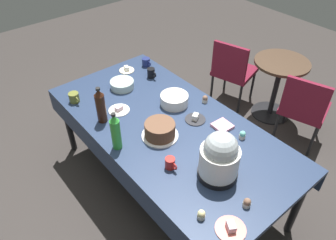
{
  "coord_description": "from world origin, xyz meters",
  "views": [
    {
      "loc": [
        1.55,
        -1.28,
        2.46
      ],
      "look_at": [
        0.0,
        0.0,
        0.8
      ],
      "focal_mm": 34.54,
      "sensor_mm": 36.0,
      "label": 1
    }
  ],
  "objects": [
    {
      "name": "soda_bottle_lime_soda",
      "position": [
        -0.04,
        -0.46,
        0.9
      ],
      "size": [
        0.07,
        0.07,
        0.32
      ],
      "color": "green",
      "rests_on": "potluck_table"
    },
    {
      "name": "glass_salad_bowl",
      "position": [
        -0.69,
        0.01,
        0.79
      ],
      "size": [
        0.22,
        0.22,
        0.07
      ],
      "primitive_type": "cylinder",
      "color": "#B2C6BC",
      "rests_on": "potluck_table"
    },
    {
      "name": "dessert_plate_charcoal",
      "position": [
        0.09,
        0.22,
        0.76
      ],
      "size": [
        0.17,
        0.17,
        0.06
      ],
      "color": "#2D2D33",
      "rests_on": "potluck_table"
    },
    {
      "name": "maroon_chair_left",
      "position": [
        -0.53,
        1.43,
        0.49
      ],
      "size": [
        0.54,
        0.54,
        0.85
      ],
      "color": "maroon",
      "rests_on": "ground"
    },
    {
      "name": "round_cafe_table",
      "position": [
        -0.05,
        1.65,
        0.5
      ],
      "size": [
        0.6,
        0.6,
        0.72
      ],
      "color": "#473323",
      "rests_on": "ground"
    },
    {
      "name": "coffee_mug_black",
      "position": [
        -0.66,
        0.33,
        0.8
      ],
      "size": [
        0.12,
        0.08,
        0.1
      ],
      "color": "black",
      "rests_on": "potluck_table"
    },
    {
      "name": "soda_bottle_cola",
      "position": [
        -0.39,
        -0.38,
        0.9
      ],
      "size": [
        0.08,
        0.08,
        0.32
      ],
      "color": "#33190F",
      "rests_on": "potluck_table"
    },
    {
      "name": "potluck_table",
      "position": [
        0.0,
        0.0,
        0.69
      ],
      "size": [
        2.2,
        1.1,
        0.75
      ],
      "color": "navy",
      "rests_on": "ground"
    },
    {
      "name": "cupcake_rose",
      "position": [
        0.8,
        -0.4,
        0.78
      ],
      "size": [
        0.05,
        0.05,
        0.07
      ],
      "color": "beige",
      "rests_on": "potluck_table"
    },
    {
      "name": "frosted_layer_cake",
      "position": [
        0.06,
        -0.13,
        0.81
      ],
      "size": [
        0.29,
        0.29,
        0.13
      ],
      "color": "silver",
      "rests_on": "potluck_table"
    },
    {
      "name": "dessert_plate_coral",
      "position": [
        0.97,
        -0.32,
        0.76
      ],
      "size": [
        0.19,
        0.19,
        0.06
      ],
      "color": "#E07266",
      "rests_on": "potluck_table"
    },
    {
      "name": "cupcake_berry",
      "position": [
        -0.03,
        0.45,
        0.78
      ],
      "size": [
        0.05,
        0.05,
        0.07
      ],
      "color": "beige",
      "rests_on": "potluck_table"
    },
    {
      "name": "dessert_plate_cream",
      "position": [
        -0.92,
        0.22,
        0.76
      ],
      "size": [
        0.15,
        0.15,
        0.05
      ],
      "color": "beige",
      "rests_on": "potluck_table"
    },
    {
      "name": "coffee_mug_navy",
      "position": [
        -0.88,
        0.43,
        0.79
      ],
      "size": [
        0.12,
        0.08,
        0.08
      ],
      "color": "navy",
      "rests_on": "potluck_table"
    },
    {
      "name": "cupcake_lemon",
      "position": [
        0.92,
        -0.12,
        0.78
      ],
      "size": [
        0.05,
        0.05,
        0.07
      ],
      "color": "beige",
      "rests_on": "potluck_table"
    },
    {
      "name": "dessert_plate_white",
      "position": [
        -0.41,
        -0.21,
        0.76
      ],
      "size": [
        0.18,
        0.18,
        0.04
      ],
      "color": "white",
      "rests_on": "potluck_table"
    },
    {
      "name": "cupcake_vanilla",
      "position": [
        0.49,
        0.34,
        0.78
      ],
      "size": [
        0.05,
        0.05,
        0.07
      ],
      "color": "beige",
      "rests_on": "potluck_table"
    },
    {
      "name": "coffee_mug_olive",
      "position": [
        -0.77,
        -0.44,
        0.79
      ],
      "size": [
        0.13,
        0.09,
        0.09
      ],
      "color": "olive",
      "rests_on": "potluck_table"
    },
    {
      "name": "ceramic_snack_bowl",
      "position": [
        -0.18,
        0.22,
        0.8
      ],
      "size": [
        0.25,
        0.25,
        0.09
      ],
      "primitive_type": "cylinder",
      "color": "silver",
      "rests_on": "potluck_table"
    },
    {
      "name": "slow_cooker",
      "position": [
        0.63,
        -0.08,
        0.92
      ],
      "size": [
        0.28,
        0.28,
        0.37
      ],
      "color": "black",
      "rests_on": "potluck_table"
    },
    {
      "name": "coffee_mug_red",
      "position": [
        0.37,
        -0.28,
        0.79
      ],
      "size": [
        0.11,
        0.07,
        0.08
      ],
      "color": "#B2231E",
      "rests_on": "potluck_table"
    },
    {
      "name": "maroon_chair_right",
      "position": [
        0.42,
        1.43,
        0.49
      ],
      "size": [
        0.55,
        0.55,
        0.85
      ],
      "color": "maroon",
      "rests_on": "ground"
    },
    {
      "name": "ground",
      "position": [
        0.0,
        0.0,
        0.0
      ],
      "size": [
        9.0,
        9.0,
        0.0
      ],
      "primitive_type": "plane",
      "color": "#383330"
    },
    {
      "name": "paper_napkin_stack",
      "position": [
        0.3,
        0.32,
        0.76
      ],
      "size": [
        0.15,
        0.15,
        0.02
      ],
      "primitive_type": "cube",
      "rotation": [
        0.0,
        0.0,
        -0.05
      ],
      "color": "pink",
      "rests_on": "potluck_table"
    }
  ]
}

